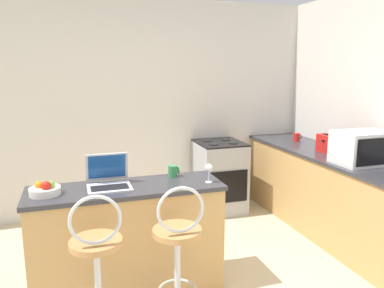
{
  "coord_description": "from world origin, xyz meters",
  "views": [
    {
      "loc": [
        -0.77,
        -2.17,
        1.78
      ],
      "look_at": [
        0.44,
        1.56,
        0.99
      ],
      "focal_mm": 35.0,
      "sensor_mm": 36.0,
      "label": 1
    }
  ],
  "objects_px": {
    "laptop": "(108,178)",
    "mug_green": "(173,171)",
    "bar_stool_near": "(98,271)",
    "wine_glass_short": "(209,169)",
    "bar_stool_far": "(178,259)",
    "toaster": "(332,144)",
    "stove_range": "(219,176)",
    "mug_red": "(297,137)",
    "microwave": "(363,148)",
    "fruit_bowl": "(45,190)"
  },
  "relations": [
    {
      "from": "laptop",
      "to": "mug_green",
      "type": "height_order",
      "value": "laptop"
    },
    {
      "from": "bar_stool_near",
      "to": "wine_glass_short",
      "type": "height_order",
      "value": "wine_glass_short"
    },
    {
      "from": "mug_green",
      "to": "bar_stool_far",
      "type": "bearing_deg",
      "value": -102.57
    },
    {
      "from": "bar_stool_far",
      "to": "toaster",
      "type": "height_order",
      "value": "toaster"
    },
    {
      "from": "stove_range",
      "to": "mug_red",
      "type": "relative_size",
      "value": 8.72
    },
    {
      "from": "microwave",
      "to": "mug_red",
      "type": "height_order",
      "value": "microwave"
    },
    {
      "from": "mug_red",
      "to": "toaster",
      "type": "bearing_deg",
      "value": -91.09
    },
    {
      "from": "microwave",
      "to": "mug_red",
      "type": "distance_m",
      "value": 1.19
    },
    {
      "from": "laptop",
      "to": "wine_glass_short",
      "type": "xyz_separation_m",
      "value": [
        0.77,
        -0.16,
        0.05
      ]
    },
    {
      "from": "mug_red",
      "to": "wine_glass_short",
      "type": "relative_size",
      "value": 0.67
    },
    {
      "from": "mug_red",
      "to": "wine_glass_short",
      "type": "distance_m",
      "value": 2.1
    },
    {
      "from": "toaster",
      "to": "fruit_bowl",
      "type": "bearing_deg",
      "value": -169.61
    },
    {
      "from": "laptop",
      "to": "mug_green",
      "type": "xyz_separation_m",
      "value": [
        0.54,
        0.09,
        -0.01
      ]
    },
    {
      "from": "wine_glass_short",
      "to": "fruit_bowl",
      "type": "xyz_separation_m",
      "value": [
        -1.22,
        0.08,
        -0.08
      ]
    },
    {
      "from": "mug_green",
      "to": "fruit_bowl",
      "type": "height_order",
      "value": "fruit_bowl"
    },
    {
      "from": "laptop",
      "to": "toaster",
      "type": "xyz_separation_m",
      "value": [
        2.41,
        0.45,
        0.03
      ]
    },
    {
      "from": "toaster",
      "to": "stove_range",
      "type": "bearing_deg",
      "value": 135.06
    },
    {
      "from": "bar_stool_far",
      "to": "stove_range",
      "type": "distance_m",
      "value": 2.21
    },
    {
      "from": "laptop",
      "to": "bar_stool_near",
      "type": "bearing_deg",
      "value": -104.51
    },
    {
      "from": "bar_stool_far",
      "to": "microwave",
      "type": "relative_size",
      "value": 2.0
    },
    {
      "from": "laptop",
      "to": "wine_glass_short",
      "type": "height_order",
      "value": "laptop"
    },
    {
      "from": "bar_stool_far",
      "to": "fruit_bowl",
      "type": "xyz_separation_m",
      "value": [
        -0.85,
        0.47,
        0.43
      ]
    },
    {
      "from": "microwave",
      "to": "stove_range",
      "type": "relative_size",
      "value": 0.58
    },
    {
      "from": "laptop",
      "to": "toaster",
      "type": "distance_m",
      "value": 2.45
    },
    {
      "from": "laptop",
      "to": "toaster",
      "type": "relative_size",
      "value": 1.18
    },
    {
      "from": "microwave",
      "to": "mug_green",
      "type": "bearing_deg",
      "value": 175.83
    },
    {
      "from": "mug_red",
      "to": "mug_green",
      "type": "relative_size",
      "value": 1.06
    },
    {
      "from": "mug_green",
      "to": "fruit_bowl",
      "type": "bearing_deg",
      "value": -170.59
    },
    {
      "from": "mug_red",
      "to": "fruit_bowl",
      "type": "height_order",
      "value": "fruit_bowl"
    },
    {
      "from": "microwave",
      "to": "stove_range",
      "type": "distance_m",
      "value": 1.77
    },
    {
      "from": "bar_stool_far",
      "to": "stove_range",
      "type": "height_order",
      "value": "bar_stool_far"
    },
    {
      "from": "bar_stool_near",
      "to": "bar_stool_far",
      "type": "relative_size",
      "value": 1.0
    },
    {
      "from": "bar_stool_far",
      "to": "mug_red",
      "type": "xyz_separation_m",
      "value": [
        2.03,
        1.69,
        0.45
      ]
    },
    {
      "from": "bar_stool_far",
      "to": "bar_stool_near",
      "type": "bearing_deg",
      "value": 180.0
    },
    {
      "from": "bar_stool_far",
      "to": "wine_glass_short",
      "type": "distance_m",
      "value": 0.74
    },
    {
      "from": "mug_red",
      "to": "mug_green",
      "type": "xyz_separation_m",
      "value": [
        -1.89,
        -1.05,
        -0.0
      ]
    },
    {
      "from": "bar_stool_far",
      "to": "mug_green",
      "type": "xyz_separation_m",
      "value": [
        0.14,
        0.64,
        0.45
      ]
    },
    {
      "from": "bar_stool_near",
      "to": "laptop",
      "type": "height_order",
      "value": "laptop"
    },
    {
      "from": "microwave",
      "to": "stove_range",
      "type": "bearing_deg",
      "value": 121.9
    },
    {
      "from": "laptop",
      "to": "wine_glass_short",
      "type": "bearing_deg",
      "value": -11.41
    },
    {
      "from": "mug_red",
      "to": "laptop",
      "type": "bearing_deg",
      "value": -154.92
    },
    {
      "from": "microwave",
      "to": "fruit_bowl",
      "type": "height_order",
      "value": "microwave"
    },
    {
      "from": "microwave",
      "to": "fruit_bowl",
      "type": "bearing_deg",
      "value": -179.35
    },
    {
      "from": "bar_stool_far",
      "to": "fruit_bowl",
      "type": "bearing_deg",
      "value": 150.93
    },
    {
      "from": "stove_range",
      "to": "fruit_bowl",
      "type": "distance_m",
      "value": 2.47
    },
    {
      "from": "laptop",
      "to": "toaster",
      "type": "height_order",
      "value": "laptop"
    },
    {
      "from": "fruit_bowl",
      "to": "stove_range",
      "type": "bearing_deg",
      "value": 36.73
    },
    {
      "from": "bar_stool_near",
      "to": "microwave",
      "type": "distance_m",
      "value": 2.62
    },
    {
      "from": "laptop",
      "to": "microwave",
      "type": "height_order",
      "value": "microwave"
    },
    {
      "from": "microwave",
      "to": "stove_range",
      "type": "height_order",
      "value": "microwave"
    }
  ]
}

